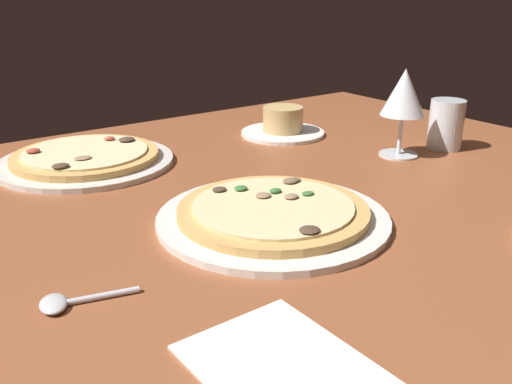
% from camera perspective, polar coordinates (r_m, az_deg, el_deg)
% --- Properties ---
extents(dining_table, '(1.50, 1.10, 0.04)m').
position_cam_1_polar(dining_table, '(0.85, -1.57, -2.27)').
color(dining_table, brown).
rests_on(dining_table, ground).
extents(pizza_main, '(0.32, 0.32, 0.03)m').
position_cam_1_polar(pizza_main, '(0.77, 1.74, -2.26)').
color(pizza_main, silver).
rests_on(pizza_main, dining_table).
extents(pizza_side, '(0.31, 0.31, 0.03)m').
position_cam_1_polar(pizza_side, '(1.06, -16.94, 3.31)').
color(pizza_side, silver).
rests_on(pizza_side, dining_table).
extents(ramekin_on_saucer, '(0.18, 0.18, 0.06)m').
position_cam_1_polar(ramekin_on_saucer, '(1.21, 2.75, 6.87)').
color(ramekin_on_saucer, white).
rests_on(ramekin_on_saucer, dining_table).
extents(wine_glass_near, '(0.08, 0.08, 0.16)m').
position_cam_1_polar(wine_glass_near, '(1.07, 14.82, 9.51)').
color(wine_glass_near, silver).
rests_on(wine_glass_near, dining_table).
extents(water_glass, '(0.07, 0.07, 0.10)m').
position_cam_1_polar(water_glass, '(1.17, 18.57, 6.30)').
color(water_glass, silver).
rests_on(water_glass, dining_table).
extents(paper_menu, '(0.14, 0.22, 0.00)m').
position_cam_1_polar(paper_menu, '(0.49, 4.56, -18.67)').
color(paper_menu, white).
rests_on(paper_menu, dining_table).
extents(spoon, '(0.10, 0.05, 0.01)m').
position_cam_1_polar(spoon, '(0.61, -18.81, -10.55)').
color(spoon, silver).
rests_on(spoon, dining_table).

